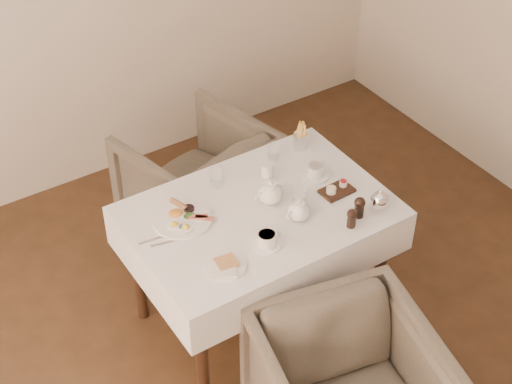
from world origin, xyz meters
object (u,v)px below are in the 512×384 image
object	(u,v)px
armchair_far	(199,181)
teapot_centre	(270,192)
table	(259,228)
breakfast_plate	(182,218)

from	to	relation	value
armchair_far	teapot_centre	distance (m)	0.93
table	teapot_centre	world-z (taller)	teapot_centre
table	teapot_centre	size ratio (longest dim) A/B	7.45
armchair_far	breakfast_plate	world-z (taller)	breakfast_plate
teapot_centre	armchair_far	bearing A→B (deg)	87.79
table	armchair_far	xyz separation A→B (m)	(0.10, 0.82, -0.29)
breakfast_plate	table	bearing A→B (deg)	-13.68
breakfast_plate	teapot_centre	world-z (taller)	teapot_centre
armchair_far	table	bearing A→B (deg)	69.92
teapot_centre	table	bearing A→B (deg)	-167.75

